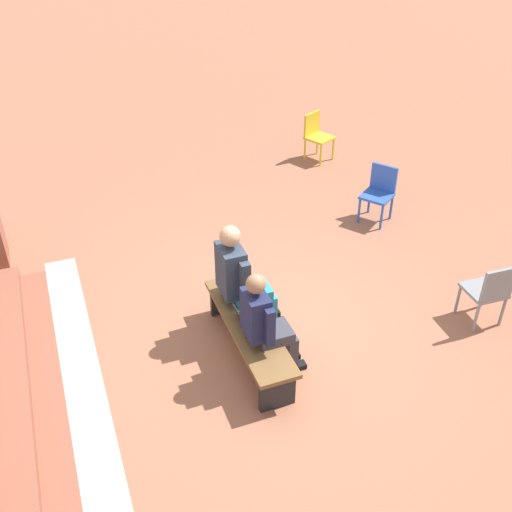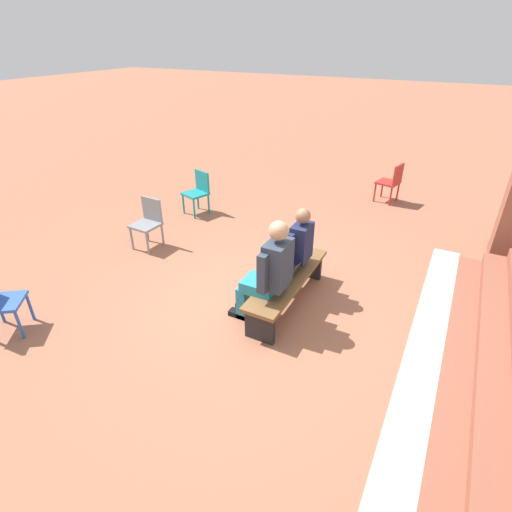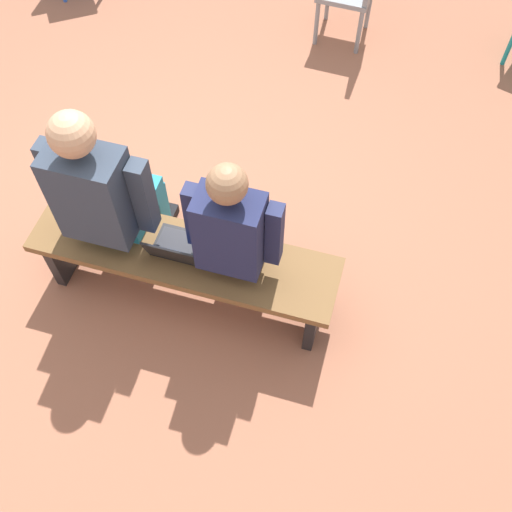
{
  "view_description": "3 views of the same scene",
  "coord_description": "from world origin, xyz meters",
  "px_view_note": "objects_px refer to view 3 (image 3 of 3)",
  "views": [
    {
      "loc": [
        -4.88,
        2.02,
        4.62
      ],
      "look_at": [
        0.15,
        0.09,
        0.99
      ],
      "focal_mm": 42.0,
      "sensor_mm": 36.0,
      "label": 1
    },
    {
      "loc": [
        3.8,
        2.02,
        3.24
      ],
      "look_at": [
        -0.23,
        -0.11,
        0.66
      ],
      "focal_mm": 28.0,
      "sensor_mm": 36.0,
      "label": 2
    },
    {
      "loc": [
        -1.2,
        2.02,
        3.3
      ],
      "look_at": [
        -0.77,
        0.56,
        0.95
      ],
      "focal_mm": 42.0,
      "sensor_mm": 36.0,
      "label": 3
    }
  ],
  "objects_px": {
    "person_student": "(237,230)",
    "laptop": "(179,248)",
    "bench": "(185,261)",
    "person_adult": "(107,193)"
  },
  "relations": [
    {
      "from": "person_student",
      "to": "laptop",
      "type": "distance_m",
      "value": 0.39
    },
    {
      "from": "bench",
      "to": "laptop",
      "type": "distance_m",
      "value": 0.15
    },
    {
      "from": "person_adult",
      "to": "laptop",
      "type": "relative_size",
      "value": 4.44
    },
    {
      "from": "person_student",
      "to": "person_adult",
      "type": "distance_m",
      "value": 0.74
    },
    {
      "from": "person_student",
      "to": "laptop",
      "type": "relative_size",
      "value": 4.06
    },
    {
      "from": "person_student",
      "to": "laptop",
      "type": "height_order",
      "value": "person_student"
    },
    {
      "from": "bench",
      "to": "person_student",
      "type": "relative_size",
      "value": 1.39
    },
    {
      "from": "laptop",
      "to": "person_student",
      "type": "bearing_deg",
      "value": -166.62
    },
    {
      "from": "laptop",
      "to": "bench",
      "type": "bearing_deg",
      "value": -142.1
    },
    {
      "from": "bench",
      "to": "laptop",
      "type": "relative_size",
      "value": 5.62
    }
  ]
}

